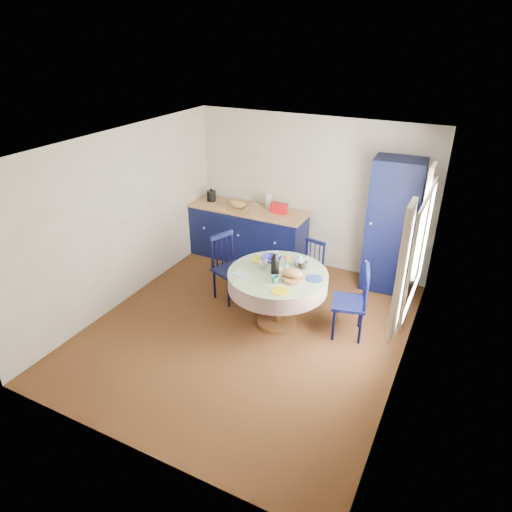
{
  "coord_description": "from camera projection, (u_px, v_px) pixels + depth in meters",
  "views": [
    {
      "loc": [
        2.4,
        -4.52,
        3.69
      ],
      "look_at": [
        0.03,
        0.2,
        1.03
      ],
      "focal_mm": 32.0,
      "sensor_mm": 36.0,
      "label": 1
    }
  ],
  "objects": [
    {
      "name": "wall_back",
      "position": [
        310.0,
        193.0,
        7.46
      ],
      "size": [
        4.0,
        0.02,
        2.5
      ],
      "primitive_type": "cube",
      "color": "white",
      "rests_on": "floor"
    },
    {
      "name": "chair_right",
      "position": [
        352.0,
        301.0,
        5.91
      ],
      "size": [
        0.53,
        0.55,
        1.0
      ],
      "rotation": [
        0.0,
        0.0,
        -1.3
      ],
      "color": "black",
      "rests_on": "floor"
    },
    {
      "name": "cobalt_bowl",
      "position": [
        271.0,
        259.0,
        6.27
      ],
      "size": [
        0.27,
        0.27,
        0.07
      ],
      "primitive_type": "imported",
      "color": "navy",
      "rests_on": "dining_table"
    },
    {
      "name": "mug_a",
      "position": [
        263.0,
        265.0,
        6.08
      ],
      "size": [
        0.12,
        0.12,
        0.1
      ],
      "primitive_type": "imported",
      "color": "silver",
      "rests_on": "dining_table"
    },
    {
      "name": "dining_table",
      "position": [
        278.0,
        281.0,
        6.04
      ],
      "size": [
        1.32,
        1.32,
        1.08
      ],
      "color": "#512F17",
      "rests_on": "floor"
    },
    {
      "name": "kitchen_counter",
      "position": [
        247.0,
        233.0,
        7.93
      ],
      "size": [
        2.12,
        0.67,
        1.19
      ],
      "rotation": [
        0.0,
        0.0,
        -0.01
      ],
      "color": "black",
      "rests_on": "floor"
    },
    {
      "name": "wall_left",
      "position": [
        122.0,
        219.0,
        6.47
      ],
      "size": [
        0.02,
        4.5,
        2.5
      ],
      "primitive_type": "cube",
      "color": "white",
      "rests_on": "floor"
    },
    {
      "name": "wall_right",
      "position": [
        412.0,
        283.0,
        4.87
      ],
      "size": [
        0.02,
        4.5,
        2.5
      ],
      "primitive_type": "cube",
      "color": "white",
      "rests_on": "floor"
    },
    {
      "name": "chair_left",
      "position": [
        229.0,
        267.0,
        6.75
      ],
      "size": [
        0.56,
        0.57,
        1.0
      ],
      "rotation": [
        0.0,
        0.0,
        1.19
      ],
      "color": "black",
      "rests_on": "floor"
    },
    {
      "name": "floor",
      "position": [
        247.0,
        329.0,
        6.23
      ],
      "size": [
        4.5,
        4.5,
        0.0
      ],
      "primitive_type": "plane",
      "color": "black",
      "rests_on": "ground"
    },
    {
      "name": "chair_far",
      "position": [
        310.0,
        268.0,
        6.9
      ],
      "size": [
        0.45,
        0.43,
        0.85
      ],
      "rotation": [
        0.0,
        0.0,
        -0.22
      ],
      "color": "black",
      "rests_on": "floor"
    },
    {
      "name": "ceiling",
      "position": [
        246.0,
        146.0,
        5.1
      ],
      "size": [
        4.5,
        4.5,
        0.0
      ],
      "primitive_type": "plane",
      "rotation": [
        3.14,
        0.0,
        0.0
      ],
      "color": "white",
      "rests_on": "wall_back"
    },
    {
      "name": "window",
      "position": [
        416.0,
        248.0,
        5.0
      ],
      "size": [
        0.1,
        1.74,
        1.45
      ],
      "color": "white",
      "rests_on": "wall_right"
    },
    {
      "name": "pantry_cabinet",
      "position": [
        392.0,
        226.0,
        6.8
      ],
      "size": [
        0.75,
        0.56,
        2.05
      ],
      "rotation": [
        0.0,
        0.0,
        0.06
      ],
      "color": "black",
      "rests_on": "floor"
    },
    {
      "name": "mug_d",
      "position": [
        278.0,
        256.0,
        6.33
      ],
      "size": [
        0.1,
        0.1,
        0.09
      ],
      "primitive_type": "imported",
      "color": "silver",
      "rests_on": "dining_table"
    },
    {
      "name": "mug_c",
      "position": [
        303.0,
        265.0,
        6.07
      ],
      "size": [
        0.13,
        0.13,
        0.1
      ],
      "primitive_type": "imported",
      "color": "black",
      "rests_on": "dining_table"
    },
    {
      "name": "mug_b",
      "position": [
        275.0,
        279.0,
        5.74
      ],
      "size": [
        0.1,
        0.1,
        0.09
      ],
      "primitive_type": "imported",
      "color": "#2E757C",
      "rests_on": "dining_table"
    }
  ]
}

